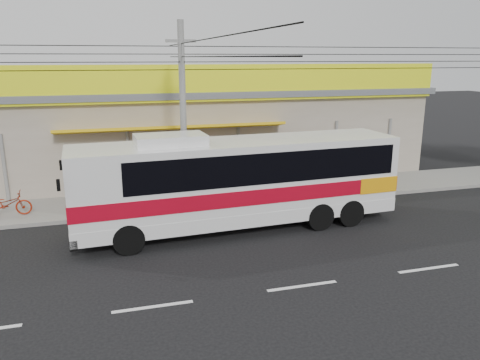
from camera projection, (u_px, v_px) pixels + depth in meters
name	position (u px, v px, depth m)	size (l,w,h in m)	color
ground	(271.00, 251.00, 14.98)	(120.00, 120.00, 0.00)	black
sidewalk	(226.00, 196.00, 20.54)	(30.00, 3.20, 0.15)	gray
lane_markings	(302.00, 286.00, 12.65)	(50.00, 0.12, 0.01)	silver
storefront_building	(200.00, 128.00, 25.13)	(22.60, 9.20, 5.70)	gray
coach_bus	(244.00, 177.00, 16.53)	(11.63, 3.07, 3.55)	silver
motorbike_red	(7.00, 204.00, 17.70)	(0.61, 1.76, 0.92)	maroon
utility_pole	(181.00, 57.00, 16.81)	(34.00, 14.00, 7.29)	slate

